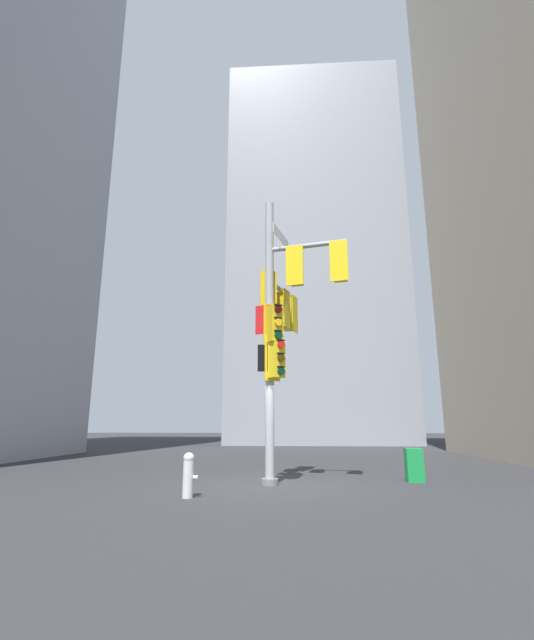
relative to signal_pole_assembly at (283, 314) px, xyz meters
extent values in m
plane|color=#2D2D30|center=(-0.37, -0.13, -4.50)|extent=(120.00, 120.00, 0.00)
cube|color=#9399A3|center=(2.09, 26.17, 10.96)|extent=(13.89, 13.89, 30.93)
cylinder|color=#9EA0A3|center=(-0.37, -0.13, -0.59)|extent=(0.24, 0.24, 7.82)
cylinder|color=slate|center=(-0.37, -0.13, -4.42)|extent=(0.43, 0.43, 0.16)
cylinder|color=#9EA0A3|center=(0.70, -0.39, 1.84)|extent=(2.17, 0.64, 0.13)
cylinder|color=#9EA0A3|center=(-0.08, 0.68, 0.91)|extent=(0.70, 1.67, 0.13)
cube|color=yellow|center=(0.34, -0.49, 1.24)|extent=(0.47, 0.14, 1.14)
cube|color=yellow|center=(0.38, -0.31, 1.24)|extent=(0.41, 0.41, 1.00)
cylinder|color=#360605|center=(0.43, -0.12, 1.59)|extent=(0.21, 0.10, 0.20)
cube|color=black|center=(0.43, -0.11, 1.71)|extent=(0.23, 0.12, 0.02)
cylinder|color=yellow|center=(0.43, -0.12, 1.24)|extent=(0.21, 0.10, 0.20)
cube|color=black|center=(0.43, -0.11, 1.36)|extent=(0.23, 0.12, 0.02)
cylinder|color=#06311C|center=(0.43, -0.12, 0.89)|extent=(0.21, 0.10, 0.20)
cube|color=black|center=(0.43, -0.11, 1.01)|extent=(0.23, 0.12, 0.02)
cube|color=yellow|center=(1.51, -0.78, 1.24)|extent=(0.47, 0.14, 1.14)
cube|color=yellow|center=(1.56, -0.59, 1.24)|extent=(0.41, 0.41, 1.00)
cylinder|color=red|center=(1.60, -0.40, 1.59)|extent=(0.21, 0.10, 0.20)
cube|color=black|center=(1.61, -0.39, 1.71)|extent=(0.23, 0.12, 0.02)
cylinder|color=#3C2C06|center=(1.60, -0.40, 1.24)|extent=(0.21, 0.10, 0.20)
cube|color=black|center=(1.61, -0.39, 1.36)|extent=(0.23, 0.12, 0.02)
cylinder|color=#06311C|center=(1.60, -0.40, 0.89)|extent=(0.21, 0.10, 0.20)
cube|color=black|center=(1.61, -0.39, 1.01)|extent=(0.23, 0.12, 0.02)
cube|color=gold|center=(0.10, 0.62, 0.31)|extent=(0.19, 0.46, 1.14)
cube|color=gold|center=(-0.08, 0.68, 0.31)|extent=(0.43, 0.43, 1.00)
cylinder|color=#360605|center=(-0.27, 0.75, 0.66)|extent=(0.12, 0.21, 0.20)
cube|color=black|center=(-0.28, 0.75, 0.78)|extent=(0.14, 0.23, 0.02)
cylinder|color=#3C2C06|center=(-0.27, 0.75, 0.31)|extent=(0.12, 0.21, 0.20)
cube|color=black|center=(-0.28, 0.75, 0.43)|extent=(0.14, 0.23, 0.02)
cylinder|color=#19C672|center=(-0.27, 0.75, -0.04)|extent=(0.12, 0.21, 0.20)
cube|color=black|center=(-0.28, 0.75, 0.08)|extent=(0.14, 0.23, 0.02)
cube|color=yellow|center=(0.33, 1.27, 0.31)|extent=(0.19, 0.46, 1.14)
cube|color=yellow|center=(0.15, 1.33, 0.31)|extent=(0.43, 0.43, 1.00)
cylinder|color=#360605|center=(-0.04, 1.40, 0.66)|extent=(0.12, 0.21, 0.20)
cube|color=black|center=(-0.05, 1.40, 0.78)|extent=(0.14, 0.23, 0.02)
cylinder|color=yellow|center=(-0.04, 1.40, 0.31)|extent=(0.12, 0.21, 0.20)
cube|color=black|center=(-0.05, 1.40, 0.43)|extent=(0.14, 0.23, 0.02)
cylinder|color=#06311C|center=(-0.04, 1.40, -0.04)|extent=(0.12, 0.21, 0.20)
cube|color=black|center=(-0.05, 1.40, 0.08)|extent=(0.14, 0.23, 0.02)
cube|color=gold|center=(-0.41, -0.01, 0.69)|extent=(0.47, 0.17, 1.14)
cube|color=gold|center=(-0.46, 0.18, 0.69)|extent=(0.42, 0.42, 1.00)
cylinder|color=red|center=(-0.52, 0.37, 1.04)|extent=(0.21, 0.11, 0.20)
cube|color=black|center=(-0.52, 0.37, 1.16)|extent=(0.23, 0.13, 0.02)
cylinder|color=#3C2C06|center=(-0.52, 0.37, 0.69)|extent=(0.21, 0.11, 0.20)
cube|color=black|center=(-0.52, 0.37, 0.81)|extent=(0.23, 0.13, 0.02)
cylinder|color=#06311C|center=(-0.52, 0.37, 0.34)|extent=(0.21, 0.11, 0.20)
cube|color=black|center=(-0.52, 0.37, 0.46)|extent=(0.23, 0.13, 0.02)
cube|color=yellow|center=(-0.29, -0.23, -1.32)|extent=(0.40, 0.32, 1.14)
cube|color=yellow|center=(-0.17, -0.38, -1.32)|extent=(0.48, 0.48, 1.00)
cylinder|color=red|center=(-0.05, -0.54, -0.97)|extent=(0.19, 0.17, 0.20)
cube|color=black|center=(-0.04, -0.54, -0.85)|extent=(0.22, 0.19, 0.02)
cylinder|color=#3C2C06|center=(-0.05, -0.54, -1.32)|extent=(0.19, 0.17, 0.20)
cube|color=black|center=(-0.04, -0.54, -1.20)|extent=(0.22, 0.19, 0.02)
cylinder|color=#06311C|center=(-0.05, -0.54, -1.67)|extent=(0.19, 0.17, 0.20)
cube|color=black|center=(-0.04, -0.54, -1.55)|extent=(0.22, 0.19, 0.02)
cube|color=gold|center=(-0.31, -0.24, -0.37)|extent=(0.43, 0.26, 1.14)
cube|color=gold|center=(-0.21, -0.41, -0.37)|extent=(0.46, 0.46, 1.00)
cylinder|color=#360605|center=(-0.11, -0.58, -0.02)|extent=(0.20, 0.15, 0.20)
cube|color=black|center=(-0.11, -0.59, 0.10)|extent=(0.23, 0.17, 0.02)
cylinder|color=yellow|center=(-0.11, -0.58, -0.37)|extent=(0.20, 0.15, 0.20)
cube|color=black|center=(-0.11, -0.59, -0.25)|extent=(0.23, 0.17, 0.02)
cylinder|color=#06311C|center=(-0.11, -0.58, -0.72)|extent=(0.20, 0.15, 0.20)
cube|color=black|center=(-0.11, -0.59, -0.60)|extent=(0.23, 0.17, 0.02)
cube|color=white|center=(-0.03, -0.22, 2.21)|extent=(0.39, 1.35, 0.28)
cube|color=#19479E|center=(-0.03, -0.22, 2.21)|extent=(0.38, 1.31, 0.24)
cube|color=red|center=(-0.46, -0.33, -0.23)|extent=(0.59, 0.27, 0.80)
cube|color=white|center=(-0.46, -0.33, -0.23)|extent=(0.55, 0.25, 0.76)
cube|color=black|center=(-0.38, -0.35, -1.29)|extent=(0.60, 0.04, 0.72)
cube|color=white|center=(-0.38, -0.35, -1.29)|extent=(0.56, 0.03, 0.68)
cylinder|color=silver|center=(-1.99, -2.19, -4.13)|extent=(0.22, 0.22, 0.74)
sphere|color=silver|center=(-1.99, -2.19, -3.70)|extent=(0.23, 0.23, 0.23)
cylinder|color=silver|center=(-1.83, -2.19, -4.10)|extent=(0.10, 0.09, 0.09)
cube|color=#198C3F|center=(3.46, 0.70, -4.07)|extent=(0.44, 0.36, 0.87)
cube|color=black|center=(3.69, 0.70, -3.89)|extent=(0.01, 0.29, 0.31)
camera|label=1|loc=(0.31, -11.87, -2.97)|focal=24.65mm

